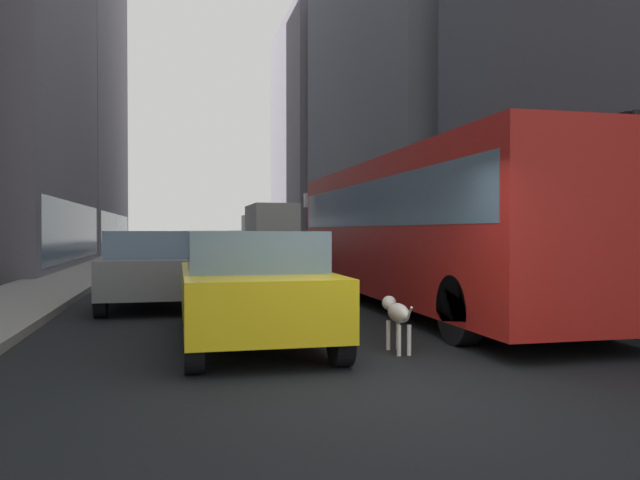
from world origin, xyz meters
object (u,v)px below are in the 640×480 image
dalmatian_dog (397,314)px  traffic_light_near (632,181)px  car_grey_wagon (151,268)px  car_black_suv (209,254)px  box_truck (269,230)px  transit_bus (422,224)px  car_blue_hatchback (238,240)px  car_yellow_taxi (252,286)px

dalmatian_dog → traffic_light_near: 4.74m
car_grey_wagon → dalmatian_dog: (3.43, -5.79, -0.31)m
car_black_suv → dalmatian_dog: 13.49m
car_black_suv → traffic_light_near: (6.10, -12.61, 1.61)m
car_grey_wagon → traffic_light_near: bearing=-33.2°
traffic_light_near → box_truck: bearing=94.6°
transit_bus → box_truck: same height
car_grey_wagon → car_blue_hatchback: bearing=81.9°
car_blue_hatchback → car_grey_wagon: (-5.60, -39.57, 0.00)m
car_blue_hatchback → traffic_light_near: traffic_light_near is taller
car_yellow_taxi → transit_bus: bearing=40.1°
car_black_suv → car_blue_hatchback: 32.24m
car_blue_hatchback → car_yellow_taxi: (-4.00, -44.31, 0.00)m
box_truck → car_blue_hatchback: bearing=90.0°
transit_bus → car_blue_hatchback: size_ratio=2.83×
car_black_suv → car_grey_wagon: bearing=-101.9°
transit_bus → dalmatian_dog: transit_bus is taller
transit_bus → car_black_suv: transit_bus is taller
car_yellow_taxi → traffic_light_near: (6.10, -0.29, 1.61)m
car_blue_hatchback → dalmatian_dog: bearing=-92.7°
car_yellow_taxi → box_truck: size_ratio=0.59×
car_black_suv → car_yellow_taxi: 12.32m
car_black_suv → dalmatian_dog: size_ratio=4.24×
dalmatian_dog → car_blue_hatchback: bearing=87.3°
car_black_suv → dalmatian_dog: (1.83, -13.36, -0.31)m
box_truck → traffic_light_near: (2.10, -26.32, 0.77)m
car_black_suv → car_grey_wagon: same height
box_truck → car_grey_wagon: bearing=-104.7°
car_blue_hatchback → box_truck: bearing=-90.0°
car_blue_hatchback → dalmatian_dog: car_blue_hatchback is taller
car_yellow_taxi → dalmatian_dog: size_ratio=4.59×
car_yellow_taxi → traffic_light_near: size_ratio=1.30×
traffic_light_near → car_blue_hatchback: bearing=92.7°
car_black_suv → car_blue_hatchback: bearing=82.9°
transit_bus → car_black_suv: 9.85m
car_black_suv → box_truck: (4.00, 13.71, 0.85)m
car_grey_wagon → box_truck: box_truck is taller
car_blue_hatchback → car_grey_wagon: 39.96m
car_black_suv → traffic_light_near: size_ratio=1.20×
dalmatian_dog → traffic_light_near: traffic_light_near is taller
traffic_light_near → transit_bus: bearing=119.8°
transit_bus → box_truck: 22.66m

